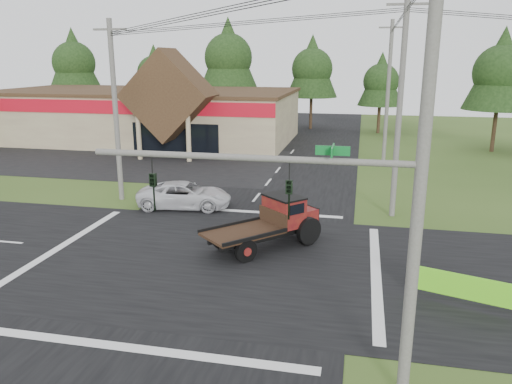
# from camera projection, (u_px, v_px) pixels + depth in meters

# --- Properties ---
(ground) EXTENTS (120.00, 120.00, 0.00)m
(ground) POSITION_uv_depth(u_px,v_px,m) (208.00, 259.00, 21.34)
(ground) COLOR #354E1B
(ground) RESTS_ON ground
(road_ns) EXTENTS (12.00, 120.00, 0.02)m
(road_ns) POSITION_uv_depth(u_px,v_px,m) (208.00, 259.00, 21.33)
(road_ns) COLOR black
(road_ns) RESTS_ON ground
(road_ew) EXTENTS (120.00, 12.00, 0.02)m
(road_ew) POSITION_uv_depth(u_px,v_px,m) (208.00, 259.00, 21.33)
(road_ew) COLOR black
(road_ew) RESTS_ON ground
(parking_apron) EXTENTS (28.00, 14.00, 0.02)m
(parking_apron) POSITION_uv_depth(u_px,v_px,m) (116.00, 160.00, 42.09)
(parking_apron) COLOR black
(parking_apron) RESTS_ON ground
(cvs_building) EXTENTS (30.40, 18.20, 9.19)m
(cvs_building) POSITION_uv_depth(u_px,v_px,m) (147.00, 114.00, 51.70)
(cvs_building) COLOR gray
(cvs_building) RESTS_ON ground
(traffic_signal_mast) EXTENTS (8.12, 0.24, 7.00)m
(traffic_signal_mast) POSITION_uv_depth(u_px,v_px,m) (343.00, 226.00, 11.94)
(traffic_signal_mast) COLOR #595651
(traffic_signal_mast) RESTS_ON ground
(utility_pole_nr) EXTENTS (2.00, 0.30, 11.00)m
(utility_pole_nr) POSITION_uv_depth(u_px,v_px,m) (421.00, 181.00, 11.29)
(utility_pole_nr) COLOR #595651
(utility_pole_nr) RESTS_ON ground
(utility_pole_nw) EXTENTS (2.00, 0.30, 10.50)m
(utility_pole_nw) POSITION_uv_depth(u_px,v_px,m) (115.00, 110.00, 29.10)
(utility_pole_nw) COLOR #595651
(utility_pole_nw) RESTS_ON ground
(utility_pole_ne) EXTENTS (2.00, 0.30, 11.50)m
(utility_pole_ne) POSITION_uv_depth(u_px,v_px,m) (400.00, 107.00, 25.77)
(utility_pole_ne) COLOR #595651
(utility_pole_ne) RESTS_ON ground
(utility_pole_n) EXTENTS (2.00, 0.30, 11.20)m
(utility_pole_n) POSITION_uv_depth(u_px,v_px,m) (388.00, 93.00, 39.03)
(utility_pole_n) COLOR #595651
(utility_pole_n) RESTS_ON ground
(tree_row_a) EXTENTS (6.72, 6.72, 12.12)m
(tree_row_a) POSITION_uv_depth(u_px,v_px,m) (74.00, 61.00, 63.06)
(tree_row_a) COLOR #332316
(tree_row_a) RESTS_ON ground
(tree_row_b) EXTENTS (5.60, 5.60, 10.10)m
(tree_row_b) POSITION_uv_depth(u_px,v_px,m) (155.00, 72.00, 63.29)
(tree_row_b) COLOR #332316
(tree_row_b) RESTS_ON ground
(tree_row_c) EXTENTS (7.28, 7.28, 13.13)m
(tree_row_c) POSITION_uv_depth(u_px,v_px,m) (228.00, 55.00, 59.82)
(tree_row_c) COLOR #332316
(tree_row_c) RESTS_ON ground
(tree_row_d) EXTENTS (6.16, 6.16, 11.11)m
(tree_row_d) POSITION_uv_depth(u_px,v_px,m) (312.00, 67.00, 59.11)
(tree_row_d) COLOR #332316
(tree_row_d) RESTS_ON ground
(tree_row_e) EXTENTS (5.04, 5.04, 9.09)m
(tree_row_e) POSITION_uv_depth(u_px,v_px,m) (381.00, 80.00, 55.97)
(tree_row_e) COLOR #332316
(tree_row_e) RESTS_ON ground
(tree_side_ne) EXTENTS (6.16, 6.16, 11.11)m
(tree_side_ne) POSITION_uv_depth(u_px,v_px,m) (502.00, 69.00, 44.17)
(tree_side_ne) COLOR #332316
(tree_side_ne) RESTS_ON ground
(antique_flatbed_truck) EXTENTS (5.33, 5.51, 2.32)m
(antique_flatbed_truck) POSITION_uv_depth(u_px,v_px,m) (264.00, 223.00, 22.34)
(antique_flatbed_truck) COLOR #550C15
(antique_flatbed_truck) RESTS_ON ground
(roadside_banner) EXTENTS (3.49, 1.23, 1.24)m
(roadside_banner) POSITION_uv_depth(u_px,v_px,m) (465.00, 291.00, 17.06)
(roadside_banner) COLOR #64D91C
(roadside_banner) RESTS_ON ground
(white_pickup) EXTENTS (5.60, 3.17, 1.47)m
(white_pickup) POSITION_uv_depth(u_px,v_px,m) (185.00, 195.00, 28.61)
(white_pickup) COLOR silver
(white_pickup) RESTS_ON ground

